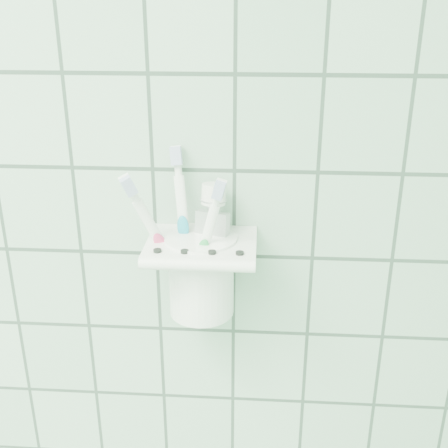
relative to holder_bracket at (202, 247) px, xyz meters
name	(u,v)px	position (x,y,z in m)	size (l,w,h in m)	color
holder_bracket	(202,247)	(0.00, 0.00, 0.00)	(0.13, 0.11, 0.04)	white
cup	(201,272)	(0.00, 0.00, -0.04)	(0.09, 0.09, 0.10)	white
toothbrush_pink	(190,230)	(-0.02, 0.02, 0.02)	(0.07, 0.05, 0.19)	white
toothbrush_blue	(190,233)	(-0.01, 0.00, 0.02)	(0.03, 0.05, 0.20)	white
toothbrush_orange	(186,241)	(-0.02, 0.00, 0.01)	(0.05, 0.03, 0.18)	white
toothpaste_tube	(208,240)	(0.01, 0.00, 0.01)	(0.05, 0.04, 0.16)	silver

